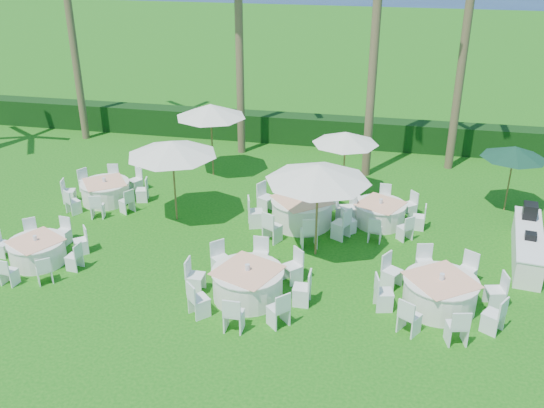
% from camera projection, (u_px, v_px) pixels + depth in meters
% --- Properties ---
extents(ground, '(120.00, 120.00, 0.00)m').
position_uv_depth(ground, '(233.00, 287.00, 16.30)').
color(ground, '#115A0F').
rests_on(ground, ground).
extents(hedge, '(34.00, 1.00, 1.20)m').
position_uv_depth(hedge, '(303.00, 129.00, 26.68)').
color(hedge, black).
rests_on(hedge, ground).
extents(banquet_table_a, '(2.82, 2.82, 0.86)m').
position_uv_depth(banquet_table_a, '(37.00, 251.00, 17.31)').
color(banquet_table_a, white).
rests_on(banquet_table_a, ground).
extents(banquet_table_b, '(3.27, 3.27, 0.99)m').
position_uv_depth(banquet_table_b, '(248.00, 283.00, 15.66)').
color(banquet_table_b, white).
rests_on(banquet_table_b, ground).
extents(banquet_table_c, '(3.29, 3.29, 0.99)m').
position_uv_depth(banquet_table_c, '(440.00, 293.00, 15.25)').
color(banquet_table_c, white).
rests_on(banquet_table_c, ground).
extents(banquet_table_d, '(2.93, 2.93, 0.90)m').
position_uv_depth(banquet_table_d, '(106.00, 191.00, 21.08)').
color(banquet_table_d, white).
rests_on(banquet_table_d, ground).
extents(banquet_table_e, '(3.45, 3.45, 1.04)m').
position_uv_depth(banquet_table_e, '(302.00, 211.00, 19.48)').
color(banquet_table_e, white).
rests_on(banquet_table_e, ground).
extents(banquet_table_f, '(2.87, 2.87, 0.88)m').
position_uv_depth(banquet_table_f, '(380.00, 213.00, 19.53)').
color(banquet_table_f, white).
rests_on(banquet_table_f, ground).
extents(umbrella_a, '(2.89, 2.89, 2.73)m').
position_uv_depth(umbrella_a, '(172.00, 148.00, 18.93)').
color(umbrella_a, brown).
rests_on(umbrella_a, ground).
extents(umbrella_b, '(3.01, 3.01, 2.84)m').
position_uv_depth(umbrella_b, '(318.00, 173.00, 16.80)').
color(umbrella_b, brown).
rests_on(umbrella_b, ground).
extents(umbrella_c, '(2.65, 2.65, 2.81)m').
position_uv_depth(umbrella_c, '(211.00, 111.00, 22.40)').
color(umbrella_c, brown).
rests_on(umbrella_c, ground).
extents(umbrella_d, '(2.31, 2.31, 2.41)m').
position_uv_depth(umbrella_d, '(346.00, 138.00, 20.71)').
color(umbrella_d, brown).
rests_on(umbrella_d, ground).
extents(umbrella_green, '(2.13, 2.13, 2.29)m').
position_uv_depth(umbrella_green, '(514.00, 152.00, 19.75)').
color(umbrella_green, brown).
rests_on(umbrella_green, ground).
extents(buffet_table, '(1.24, 3.69, 1.29)m').
position_uv_depth(buffet_table, '(527.00, 244.00, 17.50)').
color(buffet_table, white).
rests_on(buffet_table, ground).
extents(palm_b, '(4.40, 3.98, 9.76)m').
position_uv_depth(palm_b, '(239.00, 22.00, 23.53)').
color(palm_b, brown).
rests_on(palm_b, ground).
extents(palm_c, '(4.38, 4.22, 11.93)m').
position_uv_depth(palm_c, '(378.00, 1.00, 20.77)').
color(palm_c, brown).
rests_on(palm_c, ground).
extents(palm_d, '(4.15, 4.40, 9.60)m').
position_uv_depth(palm_d, '(466.00, 32.00, 21.91)').
color(palm_d, brown).
rests_on(palm_d, ground).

